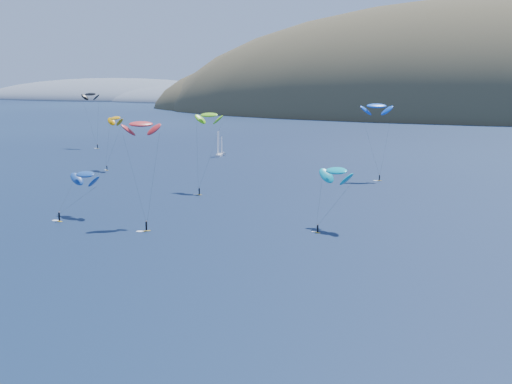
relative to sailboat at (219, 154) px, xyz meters
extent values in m
ellipsoid|color=#3D3526|center=(84.23, 356.77, -13.52)|extent=(600.00, 300.00, 210.00)
ellipsoid|color=#3D3526|center=(-75.77, 386.77, -8.12)|extent=(340.00, 240.00, 120.00)
ellipsoid|color=slate|center=(-415.77, 556.77, -4.52)|extent=(400.00, 240.00, 60.00)
ellipsoid|color=slate|center=(-275.77, 516.77, -3.56)|extent=(240.00, 180.00, 44.00)
cube|color=silver|center=(0.00, -0.02, -0.57)|extent=(3.87, 7.73, 0.90)
cylinder|color=silver|center=(0.00, 0.48, 4.66)|extent=(0.14, 0.14, 10.46)
cube|color=yellow|center=(-16.20, -51.61, -0.89)|extent=(1.30, 0.93, 0.07)
cylinder|color=black|center=(-16.20, -51.61, -0.09)|extent=(0.30, 0.30, 1.36)
sphere|color=#8C6047|center=(-16.20, -51.61, 0.71)|extent=(0.23, 0.23, 0.23)
ellipsoid|color=orange|center=(-15.82, -46.31, 15.86)|extent=(8.90, 7.15, 4.51)
cube|color=yellow|center=(33.48, -82.93, -0.88)|extent=(1.46, 0.55, 0.08)
cylinder|color=black|center=(33.48, -82.93, 0.02)|extent=(0.34, 0.34, 1.53)
sphere|color=#8C6047|center=(33.48, -82.93, 0.90)|extent=(0.26, 0.26, 0.26)
ellipsoid|color=#75DD1C|center=(31.55, -72.77, 19.29)|extent=(8.42, 4.53, 4.51)
cube|color=yellow|center=(71.26, -40.29, -0.88)|extent=(1.46, 0.94, 0.08)
cylinder|color=black|center=(71.26, -40.29, 0.00)|extent=(0.33, 0.33, 1.51)
sphere|color=#8C6047|center=(71.26, -40.29, 0.88)|extent=(0.25, 0.25, 0.25)
ellipsoid|color=blue|center=(68.88, -36.06, 20.88)|extent=(10.04, 7.53, 5.08)
cube|color=yellow|center=(75.56, -114.09, -0.89)|extent=(1.28, 1.01, 0.07)
cylinder|color=black|center=(75.56, -114.09, -0.08)|extent=(0.30, 0.30, 1.37)
sphere|color=#8C6047|center=(75.56, -114.09, 0.72)|extent=(0.23, 0.23, 0.23)
ellipsoid|color=#00A2B5|center=(77.20, -107.15, 10.71)|extent=(9.76, 8.35, 4.99)
cube|color=yellow|center=(43.40, -125.79, -0.88)|extent=(1.47, 1.41, 0.09)
cylinder|color=black|center=(43.40, -125.79, 0.11)|extent=(0.37, 0.37, 1.69)
sphere|color=#8C6047|center=(43.40, -125.79, 1.10)|extent=(0.28, 0.28, 0.28)
ellipsoid|color=red|center=(38.02, -118.02, 19.88)|extent=(8.18, 7.98, 4.35)
cube|color=yellow|center=(21.25, -124.67, -0.88)|extent=(1.65, 0.88, 0.09)
cylinder|color=black|center=(21.25, -124.67, 0.12)|extent=(0.37, 0.37, 1.70)
sphere|color=#8C6047|center=(21.25, -124.67, 1.10)|extent=(0.28, 0.28, 0.28)
ellipsoid|color=#184491|center=(22.27, -116.36, 8.22)|extent=(9.21, 6.11, 4.72)
cube|color=yellow|center=(-59.84, 5.90, -0.88)|extent=(1.41, 0.42, 0.08)
cylinder|color=black|center=(-59.84, 5.90, 0.00)|extent=(0.33, 0.33, 1.50)
sphere|color=#8C6047|center=(-59.84, 5.90, 0.87)|extent=(0.25, 0.25, 0.25)
ellipsoid|color=black|center=(-66.10, 11.06, 21.72)|extent=(8.40, 3.95, 4.67)
camera|label=1|loc=(116.85, -246.24, 30.09)|focal=50.00mm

